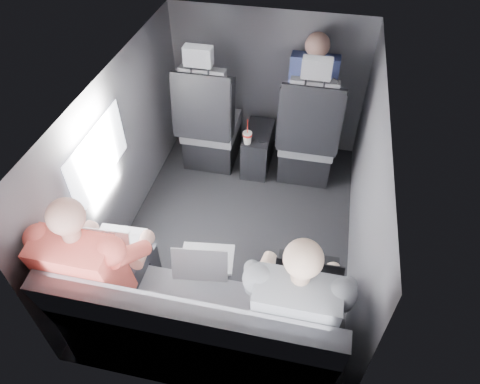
% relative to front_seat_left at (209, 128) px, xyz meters
% --- Properties ---
extents(floor, '(2.60, 2.60, 0.00)m').
position_rel_front_seat_left_xyz_m(floor, '(0.45, -0.84, -0.40)').
color(floor, black).
rests_on(floor, ground).
extents(ceiling, '(2.60, 2.60, 0.00)m').
position_rel_front_seat_left_xyz_m(ceiling, '(0.45, -0.84, 0.95)').
color(ceiling, '#B2B2AD').
rests_on(ceiling, panel_back).
extents(panel_left, '(0.02, 2.60, 1.35)m').
position_rel_front_seat_left_xyz_m(panel_left, '(-0.45, -0.84, 0.27)').
color(panel_left, '#56565B').
rests_on(panel_left, floor).
extents(panel_right, '(0.02, 2.60, 1.35)m').
position_rel_front_seat_left_xyz_m(panel_right, '(1.35, -0.84, 0.27)').
color(panel_right, '#56565B').
rests_on(panel_right, floor).
extents(panel_front, '(1.80, 0.02, 1.35)m').
position_rel_front_seat_left_xyz_m(panel_front, '(0.45, 0.46, 0.27)').
color(panel_front, '#56565B').
rests_on(panel_front, floor).
extents(panel_back, '(1.80, 0.02, 1.35)m').
position_rel_front_seat_left_xyz_m(panel_back, '(0.45, -2.14, 0.27)').
color(panel_back, '#56565B').
rests_on(panel_back, floor).
extents(side_window, '(0.02, 0.75, 0.42)m').
position_rel_front_seat_left_xyz_m(side_window, '(-0.43, -1.14, 0.50)').
color(side_window, white).
rests_on(side_window, panel_left).
extents(seatbelt, '(0.35, 0.11, 0.59)m').
position_rel_front_seat_left_xyz_m(seatbelt, '(0.90, -0.17, 0.40)').
color(seatbelt, black).
rests_on(seatbelt, front_seat_right).
extents(front_seat_left, '(0.52, 0.58, 1.26)m').
position_rel_front_seat_left_xyz_m(front_seat_left, '(0.00, 0.00, 0.00)').
color(front_seat_left, black).
rests_on(front_seat_left, floor).
extents(front_seat_right, '(0.52, 0.58, 1.26)m').
position_rel_front_seat_left_xyz_m(front_seat_right, '(0.90, 0.00, 0.00)').
color(front_seat_right, black).
rests_on(front_seat_right, floor).
extents(center_console, '(0.24, 0.48, 0.41)m').
position_rel_front_seat_left_xyz_m(center_console, '(0.45, 0.04, -0.20)').
color(center_console, black).
rests_on(center_console, floor).
extents(rear_bench, '(1.60, 0.57, 0.92)m').
position_rel_front_seat_left_xyz_m(rear_bench, '(0.45, -1.90, -0.09)').
color(rear_bench, slate).
rests_on(rear_bench, floor).
extents(soda_cup, '(0.08, 0.08, 0.25)m').
position_rel_front_seat_left_xyz_m(soda_cup, '(0.38, -0.15, 0.06)').
color(soda_cup, white).
rests_on(soda_cup, center_console).
extents(laptop_white, '(0.32, 0.30, 0.23)m').
position_rel_front_seat_left_xyz_m(laptop_white, '(-0.17, -1.61, 0.23)').
color(laptop_white, white).
rests_on(laptop_white, passenger_rear_left).
extents(laptop_silver, '(0.35, 0.33, 0.23)m').
position_rel_front_seat_left_xyz_m(laptop_silver, '(0.42, -1.63, 0.23)').
color(laptop_silver, '#AFAFB4').
rests_on(laptop_silver, rear_bench).
extents(laptop_black, '(0.38, 0.34, 0.26)m').
position_rel_front_seat_left_xyz_m(laptop_black, '(1.03, -1.60, 0.24)').
color(laptop_black, black).
rests_on(laptop_black, passenger_rear_right).
extents(passenger_rear_left, '(0.54, 0.65, 1.28)m').
position_rel_front_seat_left_xyz_m(passenger_rear_left, '(-0.16, -1.81, 0.25)').
color(passenger_rear_left, '#353439').
rests_on(passenger_rear_left, rear_bench).
extents(passenger_rear_right, '(0.53, 0.64, 1.26)m').
position_rel_front_seat_left_xyz_m(passenger_rear_right, '(0.99, -1.81, 0.24)').
color(passenger_rear_right, navy).
rests_on(passenger_rear_right, rear_bench).
extents(passenger_front_right, '(0.41, 0.41, 0.84)m').
position_rel_front_seat_left_xyz_m(passenger_front_right, '(0.87, 0.26, 0.35)').
color(passenger_front_right, navy).
rests_on(passenger_front_right, front_seat_right).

